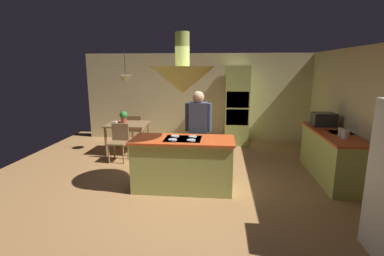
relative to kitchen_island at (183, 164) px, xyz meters
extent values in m
plane|color=#9E7042|center=(0.00, 0.20, -0.47)|extent=(8.16, 8.16, 0.00)
cube|color=beige|center=(0.00, 3.65, 0.80)|extent=(6.80, 0.10, 2.55)
cube|color=beige|center=(3.25, 0.60, 0.80)|extent=(0.10, 7.20, 2.55)
cube|color=#A8B259|center=(0.00, 0.00, -0.02)|extent=(1.75, 0.73, 0.89)
cube|color=#D14C1E|center=(0.00, 0.00, 0.44)|extent=(1.81, 0.79, 0.04)
cube|color=black|center=(0.00, 0.00, 0.46)|extent=(0.64, 0.52, 0.01)
cylinder|color=#B2B2B7|center=(-0.16, -0.13, 0.47)|extent=(0.15, 0.15, 0.02)
cylinder|color=#B2B2B7|center=(0.16, -0.13, 0.47)|extent=(0.15, 0.15, 0.02)
cylinder|color=#B2B2B7|center=(-0.16, 0.13, 0.47)|extent=(0.15, 0.15, 0.02)
cylinder|color=#B2B2B7|center=(0.16, 0.13, 0.47)|extent=(0.15, 0.15, 0.02)
cube|color=#A8B259|center=(2.84, 0.80, -0.02)|extent=(0.62, 2.05, 0.89)
cube|color=#D14C1E|center=(2.84, 0.80, 0.44)|extent=(0.66, 2.09, 0.04)
cube|color=#B2B2B7|center=(3.00, 0.80, 0.38)|extent=(0.48, 0.36, 0.16)
cube|color=#A8B259|center=(1.10, 3.25, 0.63)|extent=(0.66, 0.62, 2.19)
cube|color=black|center=(1.10, 2.96, 0.83)|extent=(0.60, 0.04, 0.44)
cube|color=black|center=(1.10, 2.96, 0.35)|extent=(0.60, 0.04, 0.44)
cube|color=brown|center=(-1.70, 2.10, 0.27)|extent=(1.01, 0.87, 0.04)
cylinder|color=brown|center=(-2.14, 1.73, -0.11)|extent=(0.06, 0.06, 0.72)
cylinder|color=brown|center=(-1.26, 1.73, -0.11)|extent=(0.06, 0.06, 0.72)
cylinder|color=brown|center=(-2.14, 2.47, -0.11)|extent=(0.06, 0.06, 0.72)
cylinder|color=brown|center=(-1.26, 2.47, -0.11)|extent=(0.06, 0.06, 0.72)
cylinder|color=tan|center=(0.13, 0.66, -0.05)|extent=(0.14, 0.14, 0.85)
cylinder|color=tan|center=(0.31, 0.66, -0.05)|extent=(0.14, 0.14, 0.85)
cube|color=#3F4C66|center=(0.22, 0.66, 0.70)|extent=(0.36, 0.22, 0.65)
cylinder|color=#3F4C66|center=(0.00, 0.66, 0.73)|extent=(0.09, 0.09, 0.55)
cylinder|color=#3F4C66|center=(0.44, 0.66, 0.73)|extent=(0.09, 0.09, 0.55)
sphere|color=tan|center=(0.22, 0.66, 1.13)|extent=(0.23, 0.23, 0.23)
cone|color=#A8B259|center=(0.00, 0.00, 1.49)|extent=(1.10, 1.10, 0.45)
cylinder|color=#A8B259|center=(0.00, 0.00, 1.99)|extent=(0.24, 0.24, 0.55)
cone|color=beige|center=(-1.70, 2.10, 1.39)|extent=(0.32, 0.32, 0.22)
cylinder|color=black|center=(-1.70, 2.10, 1.80)|extent=(0.01, 0.01, 0.60)
cube|color=brown|center=(-1.70, 1.37, -0.03)|extent=(0.40, 0.40, 0.04)
cube|color=brown|center=(-1.70, 1.55, 0.19)|extent=(0.40, 0.04, 0.42)
cylinder|color=brown|center=(-1.87, 1.20, -0.26)|extent=(0.04, 0.04, 0.43)
cylinder|color=brown|center=(-1.53, 1.20, -0.26)|extent=(0.04, 0.04, 0.43)
cylinder|color=brown|center=(-1.87, 1.54, -0.26)|extent=(0.04, 0.04, 0.43)
cylinder|color=brown|center=(-1.53, 1.54, -0.26)|extent=(0.04, 0.04, 0.43)
cube|color=brown|center=(-1.70, 2.83, -0.03)|extent=(0.40, 0.40, 0.04)
cube|color=brown|center=(-1.70, 2.65, 0.19)|extent=(0.40, 0.04, 0.42)
cylinder|color=brown|center=(-1.53, 3.00, -0.26)|extent=(0.04, 0.04, 0.43)
cylinder|color=brown|center=(-1.87, 3.00, -0.26)|extent=(0.04, 0.04, 0.43)
cylinder|color=brown|center=(-1.53, 2.66, -0.26)|extent=(0.04, 0.04, 0.43)
cylinder|color=brown|center=(-1.87, 2.66, -0.26)|extent=(0.04, 0.04, 0.43)
cylinder|color=#99382D|center=(-1.83, 2.20, 0.35)|extent=(0.14, 0.14, 0.12)
sphere|color=#2D722D|center=(-1.83, 2.20, 0.49)|extent=(0.20, 0.20, 0.20)
cylinder|color=white|center=(-1.92, 1.88, 0.33)|extent=(0.07, 0.07, 0.09)
cylinder|color=silver|center=(2.84, 0.29, 0.54)|extent=(0.13, 0.13, 0.16)
cylinder|color=silver|center=(2.84, 0.47, 0.54)|extent=(0.10, 0.10, 0.15)
cube|color=#232326|center=(2.84, 1.41, 0.60)|extent=(0.46, 0.36, 0.28)
camera|label=1|loc=(0.66, -4.88, 1.71)|focal=26.97mm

